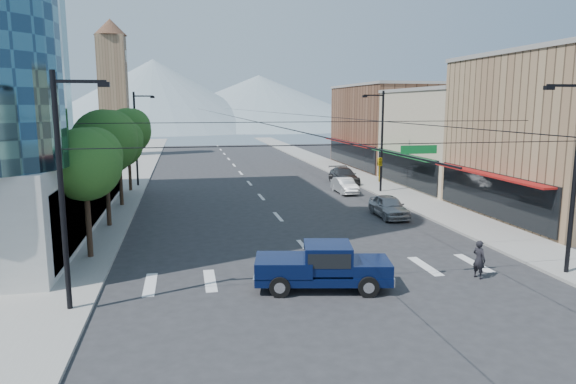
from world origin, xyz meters
name	(u,v)px	position (x,y,z in m)	size (l,w,h in m)	color
ground	(335,284)	(0.00, 0.00, 0.00)	(160.00, 160.00, 0.00)	#28282B
sidewalk_left	(135,173)	(-12.00, 40.00, 0.07)	(4.00, 120.00, 0.15)	gray
sidewalk_right	(335,168)	(12.00, 40.00, 0.07)	(4.00, 120.00, 0.15)	gray
shop_near	(574,138)	(20.00, 10.00, 5.50)	(12.00, 14.00, 11.00)	#8C6B4C
shop_mid	(465,140)	(20.00, 24.00, 4.50)	(12.00, 14.00, 9.00)	tan
shop_far	(397,127)	(20.00, 40.00, 5.00)	(12.00, 18.00, 10.00)	brown
clock_tower	(113,86)	(-16.50, 62.00, 10.64)	(4.80, 4.80, 20.40)	#8C6B4C
mountain_left	(154,95)	(-15.00, 150.00, 11.00)	(80.00, 80.00, 22.00)	gray
mountain_right	(259,101)	(20.00, 160.00, 9.00)	(90.00, 90.00, 18.00)	gray
tree_near	(88,162)	(-11.07, 6.10, 4.99)	(3.65, 3.64, 6.71)	black
tree_midnear	(107,140)	(-11.07, 13.10, 5.59)	(4.09, 4.09, 7.52)	black
tree_midfar	(120,142)	(-11.07, 20.10, 4.99)	(3.65, 3.64, 6.71)	black
tree_far	(129,130)	(-11.07, 27.10, 5.59)	(4.09, 4.09, 7.52)	black
signal_rig	(349,183)	(0.19, -1.00, 4.64)	(21.80, 0.20, 9.00)	black
lamp_pole_nw	(137,135)	(-10.67, 30.00, 4.94)	(2.00, 0.25, 9.00)	black
lamp_pole_ne	(381,138)	(10.67, 22.00, 4.94)	(2.00, 0.25, 9.00)	black
pickup_truck	(322,265)	(-0.75, -0.45, 1.03)	(6.10, 3.15, 1.97)	#071238
pedestrian	(479,259)	(6.58, -0.56, 0.88)	(0.64, 0.42, 1.76)	black
parked_car_near	(389,206)	(7.60, 12.39, 0.76)	(1.80, 4.48, 1.53)	#99999E
parked_car_mid	(345,186)	(7.60, 22.51, 0.68)	(1.45, 4.15, 1.37)	#BBBBBB
parked_car_far	(344,176)	(9.17, 27.67, 0.80)	(2.23, 5.48, 1.59)	#2E2D30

